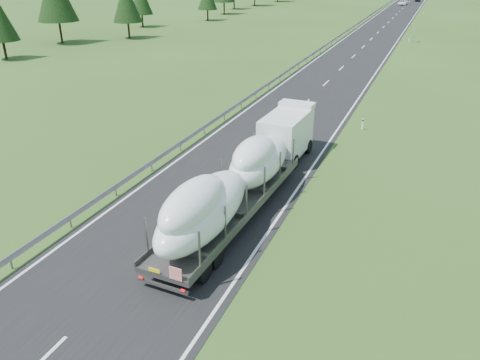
% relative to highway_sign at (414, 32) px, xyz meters
% --- Properties ---
extents(road_surface, '(10.00, 400.00, 0.02)m').
position_rel_highway_sign_xyz_m(road_surface, '(-7.20, 20.00, -1.80)').
color(road_surface, black).
rests_on(road_surface, ground).
extents(guardrail, '(0.10, 400.00, 0.76)m').
position_rel_highway_sign_xyz_m(guardrail, '(-12.50, 19.94, -1.21)').
color(guardrail, slate).
rests_on(guardrail, ground).
extents(marker_posts, '(0.13, 350.08, 1.00)m').
position_rel_highway_sign_xyz_m(marker_posts, '(-0.70, 75.00, -1.27)').
color(marker_posts, silver).
rests_on(marker_posts, ground).
extents(highway_sign, '(0.08, 0.90, 2.60)m').
position_rel_highway_sign_xyz_m(highway_sign, '(0.00, 0.00, 0.00)').
color(highway_sign, slate).
rests_on(highway_sign, ground).
extents(boat_truck, '(3.29, 19.60, 4.04)m').
position_rel_highway_sign_xyz_m(boat_truck, '(-4.81, -66.29, 0.39)').
color(boat_truck, white).
rests_on(boat_truck, ground).
extents(distant_van, '(2.80, 5.49, 1.48)m').
position_rel_highway_sign_xyz_m(distant_van, '(-8.22, 75.85, -1.07)').
color(distant_van, white).
rests_on(distant_van, ground).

